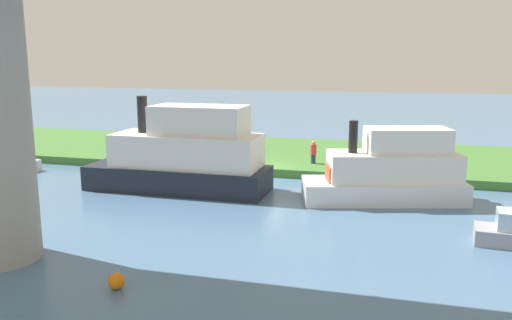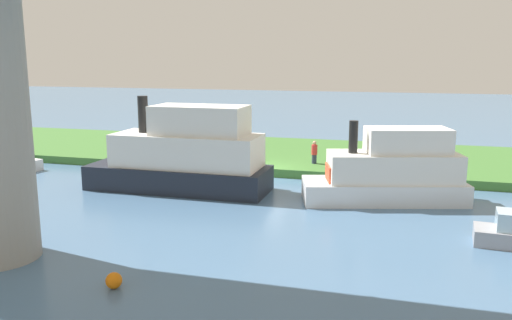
# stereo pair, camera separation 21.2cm
# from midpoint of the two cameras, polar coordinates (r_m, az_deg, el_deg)

# --- Properties ---
(ground_plane) EXTENTS (160.00, 160.00, 0.00)m
(ground_plane) POSITION_cam_midpoint_polar(r_m,az_deg,el_deg) (30.58, 1.01, -1.85)
(ground_plane) COLOR #4C7093
(grassy_bank) EXTENTS (80.00, 12.00, 0.50)m
(grassy_bank) POSITION_cam_midpoint_polar(r_m,az_deg,el_deg) (36.24, 3.44, 0.58)
(grassy_bank) COLOR #427533
(grassy_bank) RESTS_ON ground
(person_on_bank) EXTENTS (0.51, 0.51, 1.39)m
(person_on_bank) POSITION_cam_midpoint_polar(r_m,az_deg,el_deg) (32.01, 6.56, 0.86)
(person_on_bank) COLOR #2D334C
(person_on_bank) RESTS_ON grassy_bank
(mooring_post) EXTENTS (0.20, 0.20, 1.03)m
(mooring_post) POSITION_cam_midpoint_polar(r_m,az_deg,el_deg) (35.01, -11.52, 1.28)
(mooring_post) COLOR brown
(mooring_post) RESTS_ON grassy_bank
(pontoon_yellow) EXTENTS (9.57, 3.22, 4.88)m
(pontoon_yellow) POSITION_cam_midpoint_polar(r_m,az_deg,el_deg) (27.48, -7.64, 0.43)
(pontoon_yellow) COLOR #1E232D
(pontoon_yellow) RESTS_ON ground
(motorboat_red) EXTENTS (8.09, 4.51, 3.93)m
(motorboat_red) POSITION_cam_midpoint_polar(r_m,az_deg,el_deg) (25.91, 14.58, -1.28)
(motorboat_red) COLOR white
(motorboat_red) RESTS_ON ground
(riverboat_paddlewheel) EXTENTS (4.65, 2.52, 1.47)m
(riverboat_paddlewheel) POSITION_cam_midpoint_polar(r_m,az_deg,el_deg) (36.24, -25.29, -0.03)
(riverboat_paddlewheel) COLOR white
(riverboat_paddlewheel) RESTS_ON ground
(marker_buoy) EXTENTS (0.50, 0.50, 0.50)m
(marker_buoy) POSITION_cam_midpoint_polar(r_m,az_deg,el_deg) (16.70, -14.85, -12.56)
(marker_buoy) COLOR orange
(marker_buoy) RESTS_ON ground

